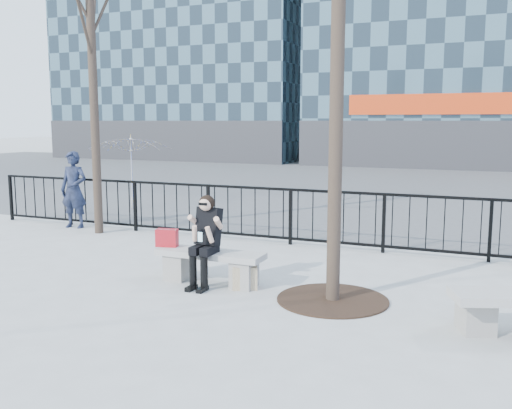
% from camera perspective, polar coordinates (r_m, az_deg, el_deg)
% --- Properties ---
extents(ground, '(120.00, 120.00, 0.00)m').
position_cam_1_polar(ground, '(8.60, -4.58, -7.84)').
color(ground, gray).
rests_on(ground, ground).
extents(street_surface, '(60.00, 23.00, 0.01)m').
position_cam_1_polar(street_surface, '(22.77, 13.10, 2.13)').
color(street_surface, '#474747').
rests_on(street_surface, ground).
extents(railing, '(14.00, 0.06, 1.10)m').
position_cam_1_polar(railing, '(11.16, 2.51, -1.14)').
color(railing, black).
rests_on(railing, ground).
extents(tree_grate, '(1.50, 1.50, 0.02)m').
position_cam_1_polar(tree_grate, '(7.84, 7.66, -9.41)').
color(tree_grate, black).
rests_on(tree_grate, ground).
extents(bench_main, '(1.65, 0.46, 0.49)m').
position_cam_1_polar(bench_main, '(8.52, -4.60, -5.90)').
color(bench_main, slate).
rests_on(bench_main, ground).
extents(seated_woman, '(0.50, 0.64, 1.34)m').
position_cam_1_polar(seated_woman, '(8.30, -5.14, -3.67)').
color(seated_woman, black).
rests_on(seated_woman, ground).
extents(handbag, '(0.35, 0.22, 0.27)m').
position_cam_1_polar(handbag, '(8.83, -8.90, -3.31)').
color(handbag, '#AE151E').
rests_on(handbag, bench_main).
extents(shopping_bag, '(0.38, 0.26, 0.34)m').
position_cam_1_polar(shopping_bag, '(8.21, -1.11, -7.38)').
color(shopping_bag, beige).
rests_on(shopping_bag, ground).
extents(standing_man, '(0.68, 0.50, 1.73)m').
position_cam_1_polar(standing_man, '(13.45, -17.75, 1.43)').
color(standing_man, black).
rests_on(standing_man, ground).
extents(vendor_umbrella, '(2.59, 2.63, 2.03)m').
position_cam_1_polar(vendor_umbrella, '(15.88, -12.41, 3.19)').
color(vendor_umbrella, yellow).
rests_on(vendor_umbrella, ground).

